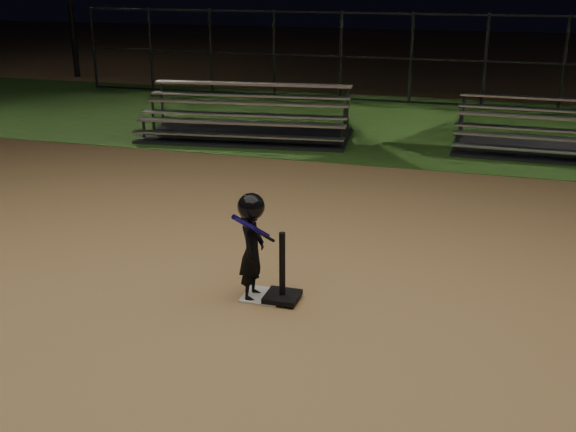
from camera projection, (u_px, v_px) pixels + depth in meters
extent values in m
plane|color=#AD834E|center=(263.00, 297.00, 8.02)|extent=(80.00, 80.00, 0.00)
cube|color=#294E19|center=(393.00, 124.00, 17.06)|extent=(60.00, 8.00, 0.01)
cube|color=beige|center=(263.00, 296.00, 8.02)|extent=(0.45, 0.45, 0.02)
cube|color=black|center=(282.00, 296.00, 7.91)|extent=(0.38, 0.38, 0.06)
cylinder|color=black|center=(282.00, 264.00, 7.77)|extent=(0.07, 0.07, 0.75)
imported|color=black|center=(252.00, 252.00, 7.82)|extent=(0.28, 0.42, 1.12)
sphere|color=black|center=(251.00, 207.00, 7.64)|extent=(0.30, 0.30, 0.30)
cylinder|color=#2419DB|center=(251.00, 227.00, 7.55)|extent=(0.27, 0.56, 0.43)
cylinder|color=black|center=(269.00, 238.00, 7.67)|extent=(0.10, 0.18, 0.14)
cube|color=#BCBBC0|center=(240.00, 123.00, 15.02)|extent=(4.59, 0.80, 0.05)
cube|color=#BCBBC0|center=(237.00, 135.00, 14.79)|extent=(4.59, 0.80, 0.03)
cube|color=#BCBBC0|center=(246.00, 103.00, 15.50)|extent=(4.59, 0.80, 0.05)
cube|color=#BCBBC0|center=(243.00, 115.00, 15.27)|extent=(4.59, 0.80, 0.03)
cube|color=#BCBBC0|center=(252.00, 84.00, 15.98)|extent=(4.59, 0.80, 0.05)
cube|color=#BCBBC0|center=(249.00, 95.00, 15.75)|extent=(4.59, 0.80, 0.03)
cube|color=#38383D|center=(247.00, 136.00, 15.75)|extent=(4.81, 2.75, 0.07)
cube|color=silver|center=(563.00, 139.00, 13.70)|extent=(4.25, 0.36, 0.04)
cube|color=silver|center=(563.00, 152.00, 13.49)|extent=(4.25, 0.36, 0.03)
cube|color=silver|center=(564.00, 119.00, 14.12)|extent=(4.25, 0.36, 0.04)
cube|color=silver|center=(563.00, 131.00, 13.92)|extent=(4.25, 0.36, 0.03)
cube|color=silver|center=(565.00, 99.00, 14.55)|extent=(4.25, 0.36, 0.04)
cube|color=silver|center=(564.00, 111.00, 14.34)|extent=(4.25, 0.36, 0.03)
cube|color=#38383D|center=(560.00, 152.00, 14.35)|extent=(4.30, 2.18, 0.06)
cube|color=#38383D|center=(409.00, 102.00, 19.76)|extent=(20.00, 0.05, 0.05)
cube|color=#38383D|center=(411.00, 59.00, 19.36)|extent=(20.00, 0.05, 0.05)
cube|color=#38383D|center=(414.00, 14.00, 18.96)|extent=(20.00, 0.05, 0.05)
cylinder|color=#38383D|center=(94.00, 48.00, 22.05)|extent=(0.08, 0.08, 2.50)
cylinder|color=#38383D|center=(242.00, 53.00, 20.71)|extent=(0.08, 0.08, 2.50)
cylinder|color=#38383D|center=(411.00, 59.00, 19.36)|extent=(0.08, 0.08, 2.50)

